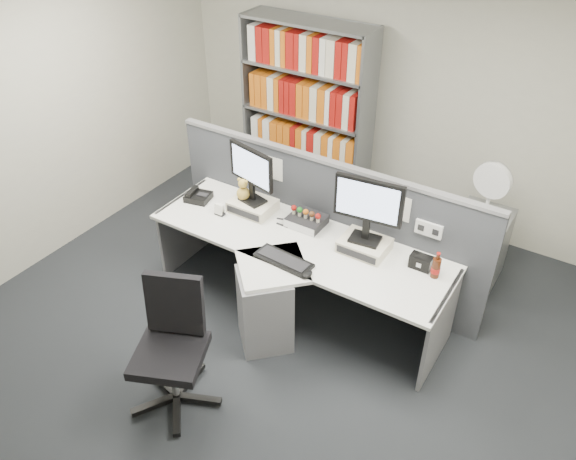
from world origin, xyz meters
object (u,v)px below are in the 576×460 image
Objects in this scene: desk at (284,279)px; speaker at (421,262)px; monitor_left at (251,170)px; keyboard at (284,260)px; desktop_pc at (307,221)px; desk_calendar at (220,210)px; desk_fan at (492,184)px; cola_bottle at (436,268)px; mouse at (307,274)px; desk_phone at (198,196)px; filing_cabinet at (476,249)px; office_chair at (172,342)px; monitor_right at (368,205)px; shelving_unit at (306,118)px.

speaker is at bearing 22.67° from desk.
monitor_left reaches higher than keyboard.
speaker reaches higher than desktop_pc.
desk is 0.86m from desk_calendar.
cola_bottle is at bearing -94.32° from desk_fan.
desk_calendar reaches higher than mouse.
speaker is at bearing 4.13° from desk_phone.
monitor_left is at bearing -178.90° from speaker.
filing_cabinet is 2.89m from office_chair.
filing_cabinet is (1.78, 1.02, -0.78)m from monitor_left.
monitor_right is 1.23m from desk_fan.
monitor_right reaches higher than speaker.
desk_calendar is (-1.31, -0.21, -0.39)m from monitor_right.
cola_bottle is 1.06m from desk_fan.
desktop_pc is 1.05m from speaker.
desk is 24.48× the size of desk_calendar.
shelving_unit is (-1.89, 1.43, 0.20)m from speaker.
cola_bottle is at bearing 23.27° from keyboard.
desk_calendar is 0.11× the size of office_chair.
filing_cabinet is (0.08, 1.03, -0.45)m from cola_bottle.
desk_phone is at bearing 163.17° from keyboard.
cola_bottle reaches higher than desktop_pc.
desk_calendar is (-0.73, -0.27, 0.01)m from desktop_pc.
desk is at bearing 154.26° from mouse.
desk_fan is at bearing 59.78° from mouse.
desk_calendar is at bearing -170.87° from monitor_right.
monitor_right is 5.26× the size of mouse.
shelving_unit reaches higher than monitor_right.
desk_calendar is 2.35m from desk_fan.
cola_bottle is at bearing -94.32° from filing_cabinet.
mouse is 1.47m from desk_phone.
desk is 1.85m from filing_cabinet.
filing_cabinet is at bearing 52.34° from keyboard.
monitor_left is 1.51m from shelving_unit.
desk_phone is at bearing -175.87° from speaker.
monitor_right is at bearing 36.39° from desk.
desk is 24.58× the size of mouse.
desktop_pc is at bearing 101.64° from keyboard.
monitor_right is 1.14× the size of keyboard.
cola_bottle is (0.13, -0.04, 0.03)m from speaker.
desktop_pc is (-0.06, 0.45, 0.30)m from desk.
mouse is (0.30, -0.14, 0.28)m from desk.
shelving_unit is (-0.95, 1.94, 0.24)m from keyboard.
keyboard is 0.88m from desk_calendar.
keyboard is (0.05, -0.09, 0.28)m from desk.
desk_phone is 0.34m from desk_calendar.
monitor_right is at bearing 178.85° from cola_bottle.
shelving_unit reaches higher than desk_phone.
desk_phone is 1.11× the size of cola_bottle.
filing_cabinet is (0.90, 1.54, -0.39)m from mouse.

